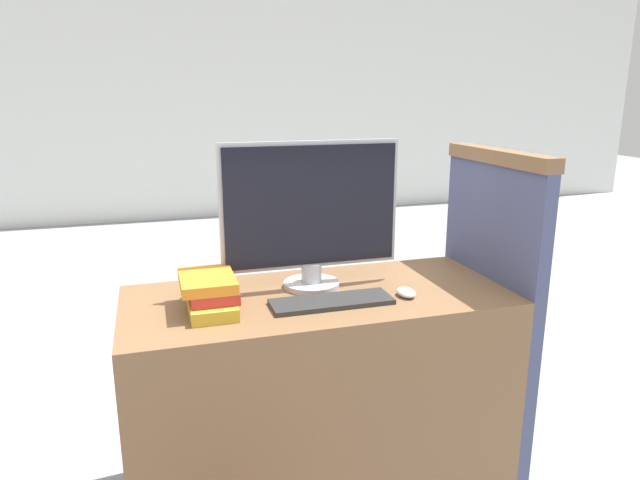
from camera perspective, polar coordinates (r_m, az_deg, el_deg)
The scene contains 7 objects.
wall_back at distance 6.73m, azimuth -12.73°, elevation 14.02°, with size 12.00×0.06×2.80m.
desk at distance 2.11m, azimuth -0.17°, elevation -15.14°, with size 1.31×0.58×0.76m.
carrel_divider at distance 2.28m, azimuth 16.40°, elevation -6.62°, with size 0.07×0.59×1.23m.
monitor at distance 1.96m, azimuth -1.02°, elevation 2.67°, with size 0.63×0.20×0.51m.
keyboard at distance 1.87m, azimuth 1.17°, elevation -6.19°, with size 0.40×0.13×0.02m.
mouse at distance 1.95m, azimuth 8.61°, elevation -5.20°, with size 0.06×0.09×0.03m.
book_stack at distance 1.84m, azimuth -10.93°, elevation -5.20°, with size 0.17×0.27×0.11m.
Camera 1 is at (-0.53, -1.47, 1.43)m, focal length 32.00 mm.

